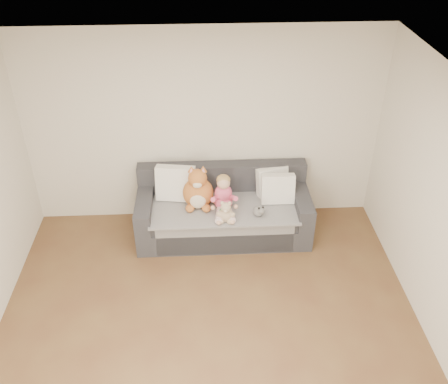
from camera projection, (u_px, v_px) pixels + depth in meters
name	position (u px, v px, depth m)	size (l,w,h in m)	color
room_shell	(208.00, 231.00, 4.57)	(5.00, 5.00, 5.00)	brown
sofa	(223.00, 212.00, 6.49)	(2.20, 0.94, 0.85)	#2D2D32
cushion_left	(175.00, 183.00, 6.34)	(0.52, 0.29, 0.47)	white
cushion_right_back	(272.00, 181.00, 6.45)	(0.45, 0.30, 0.39)	white
cushion_right_front	(278.00, 189.00, 6.30)	(0.42, 0.20, 0.40)	white
toddler	(224.00, 196.00, 6.14)	(0.34, 0.49, 0.48)	#F2557E
plush_cat	(198.00, 191.00, 6.21)	(0.47, 0.40, 0.59)	#BA6B29
teddy_bear	(226.00, 213.00, 5.99)	(0.23, 0.17, 0.29)	tan
plush_cow	(259.00, 211.00, 6.12)	(0.13, 0.20, 0.16)	white
sippy_cup	(221.00, 212.00, 6.12)	(0.09, 0.08, 0.10)	#623186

